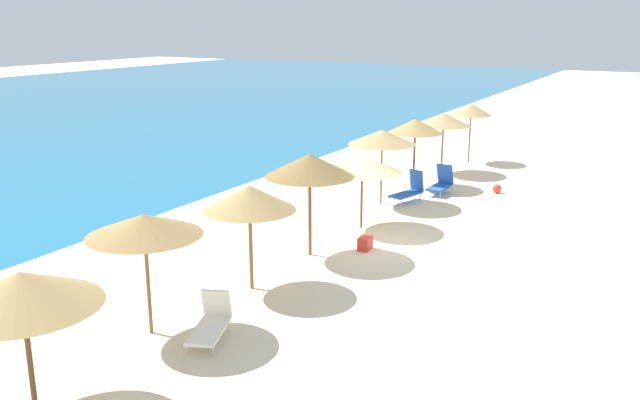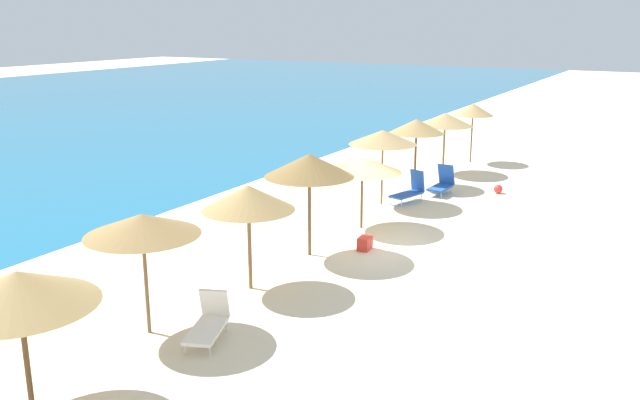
# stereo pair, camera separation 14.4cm
# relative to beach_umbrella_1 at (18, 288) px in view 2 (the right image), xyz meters

# --- Properties ---
(ground_plane) EXTENTS (160.00, 160.00, 0.00)m
(ground_plane) POSITION_rel_beach_umbrella_1_xyz_m (11.41, -1.15, -2.29)
(ground_plane) COLOR beige
(beach_umbrella_1) EXTENTS (2.67, 2.67, 2.60)m
(beach_umbrella_1) POSITION_rel_beach_umbrella_1_xyz_m (0.00, 0.00, 0.00)
(beach_umbrella_1) COLOR brown
(beach_umbrella_1) RESTS_ON ground_plane
(beach_umbrella_2) EXTENTS (2.46, 2.46, 2.70)m
(beach_umbrella_2) POSITION_rel_beach_umbrella_1_xyz_m (3.33, 0.37, 0.17)
(beach_umbrella_2) COLOR brown
(beach_umbrella_2) RESTS_ON ground_plane
(beach_umbrella_3) EXTENTS (2.32, 2.32, 2.70)m
(beach_umbrella_3) POSITION_rel_beach_umbrella_1_xyz_m (6.51, -0.11, 0.09)
(beach_umbrella_3) COLOR brown
(beach_umbrella_3) RESTS_ON ground_plane
(beach_umbrella_4) EXTENTS (2.56, 2.56, 2.99)m
(beach_umbrella_4) POSITION_rel_beach_umbrella_1_xyz_m (9.44, -0.15, 0.36)
(beach_umbrella_4) COLOR brown
(beach_umbrella_4) RESTS_ON ground_plane
(beach_umbrella_5) EXTENTS (2.56, 2.56, 2.38)m
(beach_umbrella_5) POSITION_rel_beach_umbrella_1_xyz_m (12.58, -0.30, -0.17)
(beach_umbrella_5) COLOR brown
(beach_umbrella_5) RESTS_ON ground_plane
(beach_umbrella_6) EXTENTS (2.49, 2.49, 2.77)m
(beach_umbrella_6) POSITION_rel_beach_umbrella_1_xyz_m (15.61, 0.34, 0.22)
(beach_umbrella_6) COLOR brown
(beach_umbrella_6) RESTS_ON ground_plane
(beach_umbrella_7) EXTENTS (2.25, 2.25, 2.78)m
(beach_umbrella_7) POSITION_rel_beach_umbrella_1_xyz_m (18.80, 0.29, 0.19)
(beach_umbrella_7) COLOR brown
(beach_umbrella_7) RESTS_ON ground_plane
(beach_umbrella_8) EXTENTS (2.42, 2.42, 2.68)m
(beach_umbrella_8) POSITION_rel_beach_umbrella_1_xyz_m (21.86, 0.15, 0.10)
(beach_umbrella_8) COLOR brown
(beach_umbrella_8) RESTS_ON ground_plane
(beach_umbrella_9) EXTENTS (1.92, 1.92, 2.82)m
(beach_umbrella_9) POSITION_rel_beach_umbrella_1_xyz_m (24.73, -0.23, 0.24)
(beach_umbrella_9) COLOR brown
(beach_umbrella_9) RESTS_ON ground_plane
(lounge_chair_0) EXTENTS (1.39, 0.71, 1.13)m
(lounge_chair_0) POSITION_rel_beach_umbrella_1_xyz_m (18.20, -1.10, -1.85)
(lounge_chair_0) COLOR blue
(lounge_chair_0) RESTS_ON ground_plane
(lounge_chair_1) EXTENTS (1.57, 0.95, 1.16)m
(lounge_chair_1) POSITION_rel_beach_umbrella_1_xyz_m (16.43, -0.45, -1.84)
(lounge_chair_1) COLOR blue
(lounge_chair_1) RESTS_ON ground_plane
(lounge_chair_2) EXTENTS (1.58, 1.10, 0.98)m
(lounge_chair_2) POSITION_rel_beach_umbrella_1_xyz_m (3.73, -0.96, -1.91)
(lounge_chair_2) COLOR white
(lounge_chair_2) RESTS_ON ground_plane
(beach_ball) EXTENTS (0.35, 0.35, 0.35)m
(beach_ball) POSITION_rel_beach_umbrella_1_xyz_m (19.35, -3.01, -2.12)
(beach_ball) COLOR red
(beach_ball) RESTS_ON ground_plane
(cooler_box) EXTENTS (0.56, 0.38, 0.40)m
(cooler_box) POSITION_rel_beach_umbrella_1_xyz_m (10.64, -1.35, -2.09)
(cooler_box) COLOR red
(cooler_box) RESTS_ON ground_plane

